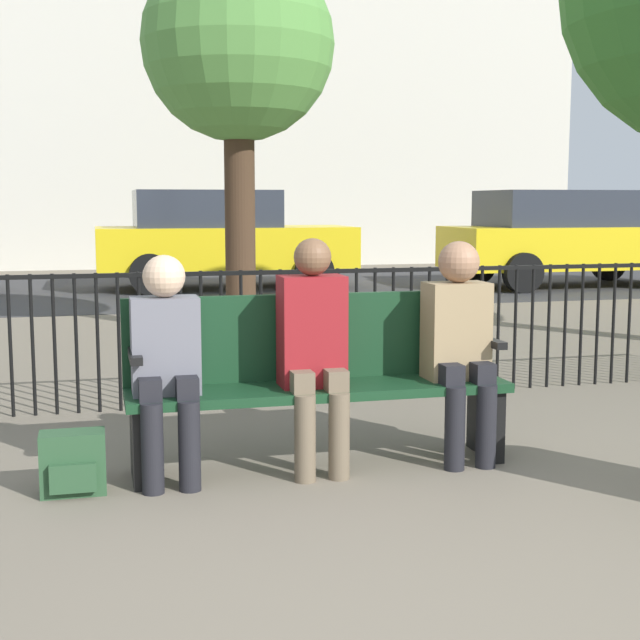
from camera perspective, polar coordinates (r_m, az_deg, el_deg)
ground_plane at (r=3.15m, az=9.28°, el=-19.28°), size 80.00×80.00×0.00m
park_bench at (r=4.82m, az=-0.24°, el=-3.39°), size 2.04×0.45×0.92m
seated_person_0 at (r=4.54m, az=-9.81°, el=-2.25°), size 0.34×0.39×1.16m
seated_person_1 at (r=4.66m, az=-0.40°, el=-1.50°), size 0.34×0.39×1.23m
seated_person_2 at (r=4.91m, az=8.91°, el=-1.11°), size 0.34×0.39×1.21m
backpack at (r=4.56m, az=-15.53°, el=-8.86°), size 0.31×0.21×0.31m
fence_railing at (r=6.28m, az=-3.76°, el=-0.32°), size 9.01×0.03×0.95m
tree_0 at (r=9.58m, az=-5.27°, el=16.86°), size 1.98×1.98×4.02m
street_surface at (r=14.68m, az=-9.72°, el=1.89°), size 24.00×6.00×0.01m
parked_car_0 at (r=14.93m, az=-6.43°, el=5.27°), size 4.20×1.94×1.62m
parked_car_2 at (r=15.70m, az=15.43°, el=5.15°), size 4.20×1.94×1.62m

